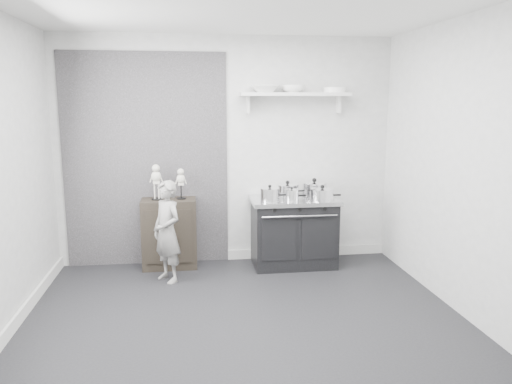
# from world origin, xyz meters

# --- Properties ---
(ground) EXTENTS (4.00, 4.00, 0.00)m
(ground) POSITION_xyz_m (0.00, 0.00, 0.00)
(ground) COLOR black
(ground) RESTS_ON ground
(room_shell) EXTENTS (4.02, 3.62, 2.71)m
(room_shell) POSITION_xyz_m (-0.09, 0.15, 1.64)
(room_shell) COLOR #AEAFAC
(room_shell) RESTS_ON ground
(wall_shelf) EXTENTS (1.30, 0.26, 0.24)m
(wall_shelf) POSITION_xyz_m (0.80, 1.68, 2.01)
(wall_shelf) COLOR silver
(wall_shelf) RESTS_ON room_shell
(stove) EXTENTS (1.02, 0.63, 0.81)m
(stove) POSITION_xyz_m (0.76, 1.48, 0.41)
(stove) COLOR black
(stove) RESTS_ON ground
(side_cabinet) EXTENTS (0.63, 0.37, 0.82)m
(side_cabinet) POSITION_xyz_m (-0.70, 1.61, 0.41)
(side_cabinet) COLOR black
(side_cabinet) RESTS_ON ground
(child) EXTENTS (0.45, 0.48, 1.11)m
(child) POSITION_xyz_m (-0.71, 1.13, 0.56)
(child) COLOR gray
(child) RESTS_ON ground
(pot_front_left) EXTENTS (0.31, 0.22, 0.19)m
(pot_front_left) POSITION_xyz_m (0.45, 1.35, 0.89)
(pot_front_left) COLOR white
(pot_front_left) RESTS_ON stove
(pot_back_left) EXTENTS (0.35, 0.27, 0.20)m
(pot_back_left) POSITION_xyz_m (0.70, 1.59, 0.89)
(pot_back_left) COLOR white
(pot_back_left) RESTS_ON stove
(pot_back_right) EXTENTS (0.39, 0.30, 0.22)m
(pot_back_right) POSITION_xyz_m (1.03, 1.59, 0.90)
(pot_back_right) COLOR white
(pot_back_right) RESTS_ON stove
(pot_front_right) EXTENTS (0.35, 0.27, 0.19)m
(pot_front_right) POSITION_xyz_m (1.05, 1.30, 0.89)
(pot_front_right) COLOR white
(pot_front_right) RESTS_ON stove
(pot_front_center) EXTENTS (0.25, 0.16, 0.16)m
(pot_front_center) POSITION_xyz_m (0.70, 1.34, 0.88)
(pot_front_center) COLOR white
(pot_front_center) RESTS_ON stove
(skeleton_full) EXTENTS (0.13, 0.09, 0.47)m
(skeleton_full) POSITION_xyz_m (-0.83, 1.61, 1.05)
(skeleton_full) COLOR beige
(skeleton_full) RESTS_ON side_cabinet
(skeleton_torso) EXTENTS (0.12, 0.07, 0.41)m
(skeleton_torso) POSITION_xyz_m (-0.55, 1.61, 1.02)
(skeleton_torso) COLOR beige
(skeleton_torso) RESTS_ON side_cabinet
(bowl_large) EXTENTS (0.33, 0.33, 0.08)m
(bowl_large) POSITION_xyz_m (0.44, 1.67, 2.08)
(bowl_large) COLOR white
(bowl_large) RESTS_ON wall_shelf
(bowl_small) EXTENTS (0.27, 0.27, 0.08)m
(bowl_small) POSITION_xyz_m (0.77, 1.67, 2.08)
(bowl_small) COLOR white
(bowl_small) RESTS_ON wall_shelf
(plate_stack) EXTENTS (0.26, 0.26, 0.06)m
(plate_stack) POSITION_xyz_m (1.28, 1.67, 2.07)
(plate_stack) COLOR white
(plate_stack) RESTS_ON wall_shelf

